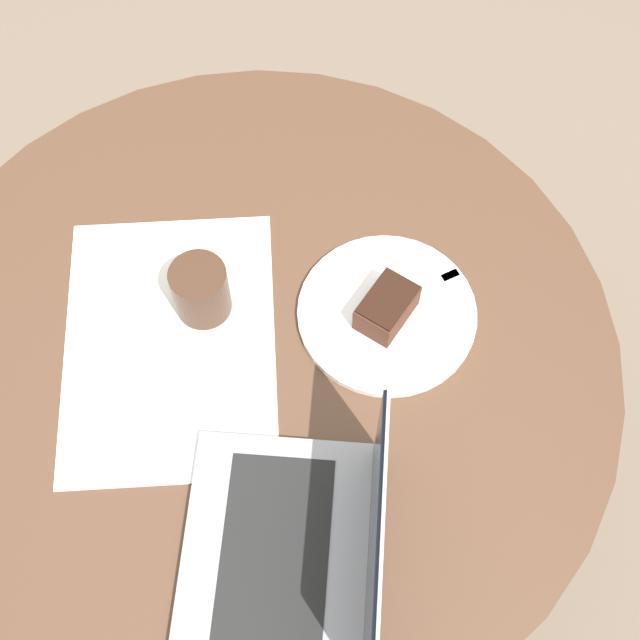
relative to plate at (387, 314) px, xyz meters
name	(u,v)px	position (x,y,z in m)	size (l,w,h in m)	color
ground_plane	(275,495)	(0.05, -0.19, -0.73)	(12.00, 12.00, 0.00)	#6B5B4C
dining_table	(258,388)	(0.05, -0.19, -0.14)	(1.04, 1.04, 0.72)	#4C3323
paper_document	(170,344)	(0.04, -0.31, 0.00)	(0.42, 0.31, 0.00)	white
plate	(387,314)	(0.00, 0.00, 0.00)	(0.26, 0.26, 0.01)	white
cake_slice	(387,307)	(0.01, 0.00, 0.03)	(0.11, 0.10, 0.05)	#472619
fork	(418,290)	(-0.03, 0.05, 0.01)	(0.09, 0.16, 0.00)	silver
coffee_glass	(201,291)	(-0.02, -0.26, 0.04)	(0.08, 0.08, 0.09)	#3D2619
laptop	(300,551)	(0.34, -0.13, 0.03)	(0.33, 0.27, 0.23)	gray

